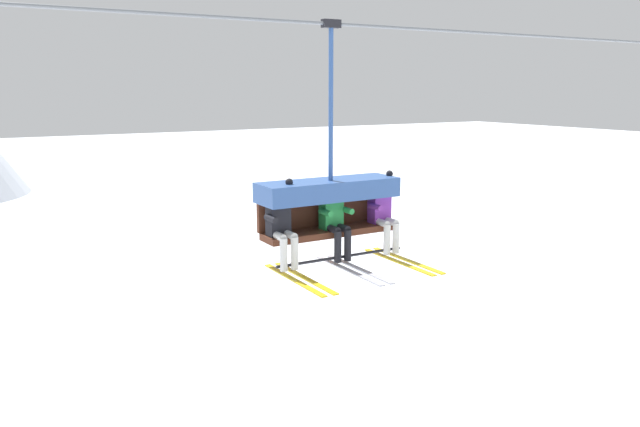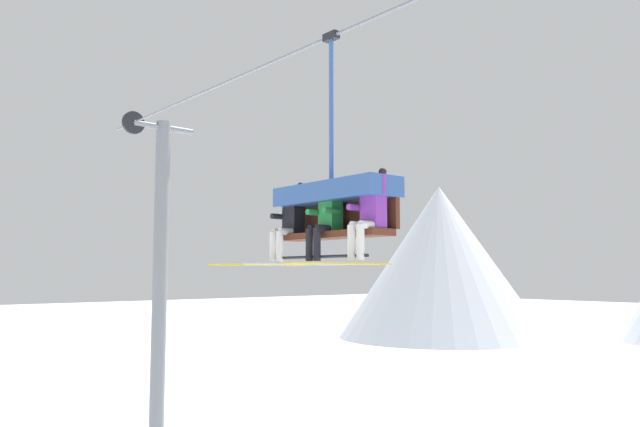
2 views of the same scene
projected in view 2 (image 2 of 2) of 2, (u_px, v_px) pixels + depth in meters
The scene contains 6 objects.
mountain_peak_west at pixel (440, 261), 47.92m from camera, with size 15.62×15.62×11.62m.
lift_tower_near at pixel (159, 286), 15.35m from camera, with size 0.36×1.88×8.84m.
chairlift_chair at pixel (335, 201), 9.48m from camera, with size 2.24×0.74×3.51m.
skier_black at pixel (288, 223), 10.00m from camera, with size 0.48×1.70×1.34m.
skier_green at pixel (324, 221), 9.31m from camera, with size 0.46×1.70×1.23m.
skier_purple at pixel (367, 215), 8.62m from camera, with size 0.48×1.70×1.34m.
Camera 2 is at (5.55, -7.01, 4.90)m, focal length 35.00 mm.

